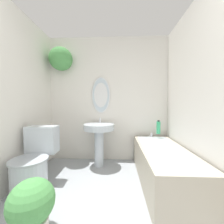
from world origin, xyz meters
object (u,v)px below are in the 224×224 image
Objects in this scene: potted_plant at (32,206)px; bathtub at (163,165)px; toilet at (34,164)px; pedestal_sink at (99,135)px; shampoo_bottle at (158,127)px.

bathtub is at bearing 32.50° from potted_plant.
pedestal_sink reaches higher than toilet.
pedestal_sink is (0.73, 0.73, 0.23)m from toilet.
potted_plant is at bearing -58.92° from toilet.
bathtub is 3.12× the size of potted_plant.
pedestal_sink is 1.76× the size of potted_plant.
toilet is 3.25× the size of shampoo_bottle.
pedestal_sink reaches higher than bathtub.
bathtub is 0.73m from shampoo_bottle.
toilet is 1.64× the size of potted_plant.
toilet reaches higher than potted_plant.
potted_plant is (-1.32, -0.84, 0.00)m from bathtub.
toilet is 1.71m from bathtub.
bathtub is 6.19× the size of shampoo_bottle.
bathtub is 1.57m from potted_plant.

